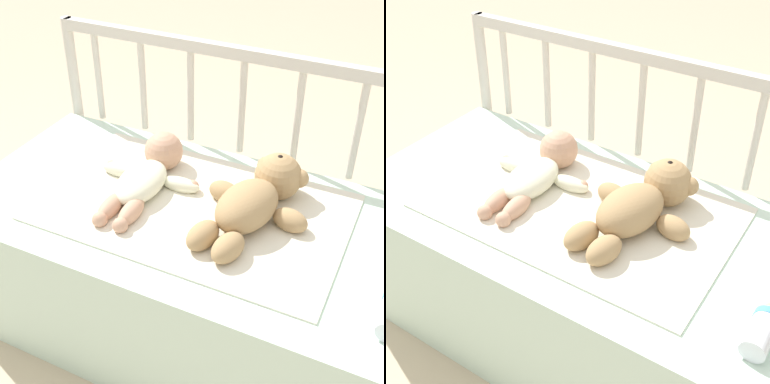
# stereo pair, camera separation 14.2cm
# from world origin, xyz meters

# --- Properties ---
(ground_plane) EXTENTS (12.00, 12.00, 0.00)m
(ground_plane) POSITION_xyz_m (0.00, 0.00, 0.00)
(ground_plane) COLOR #C6B293
(crib_mattress) EXTENTS (1.29, 0.66, 0.45)m
(crib_mattress) POSITION_xyz_m (0.00, 0.00, 0.22)
(crib_mattress) COLOR silver
(crib_mattress) RESTS_ON ground_plane
(crib_rail) EXTENTS (1.29, 0.04, 0.79)m
(crib_rail) POSITION_xyz_m (0.00, 0.35, 0.56)
(crib_rail) COLOR beige
(crib_rail) RESTS_ON ground_plane
(blanket) EXTENTS (0.83, 0.51, 0.01)m
(blanket) POSITION_xyz_m (-0.00, 0.01, 0.45)
(blanket) COLOR silver
(blanket) RESTS_ON crib_mattress
(teddy_bear) EXTENTS (0.31, 0.42, 0.13)m
(teddy_bear) POSITION_xyz_m (0.16, 0.06, 0.50)
(teddy_bear) COLOR tan
(teddy_bear) RESTS_ON crib_mattress
(baby) EXTENTS (0.31, 0.40, 0.12)m
(baby) POSITION_xyz_m (-0.16, 0.05, 0.49)
(baby) COLOR #EAEACC
(baby) RESTS_ON crib_mattress
(baby_bottle) EXTENTS (0.06, 0.14, 0.06)m
(baby_bottle) POSITION_xyz_m (0.55, -0.16, 0.48)
(baby_bottle) COLOR white
(baby_bottle) RESTS_ON crib_mattress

